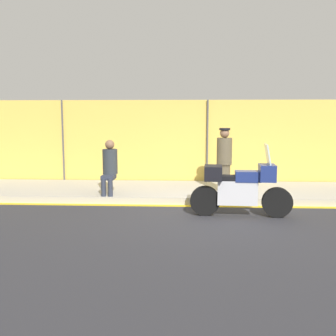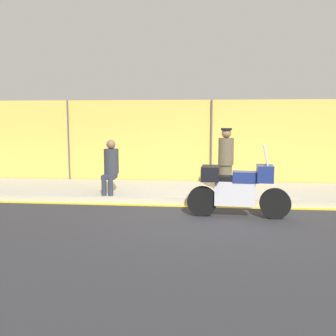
{
  "view_description": "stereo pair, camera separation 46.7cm",
  "coord_description": "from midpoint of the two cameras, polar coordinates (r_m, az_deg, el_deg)",
  "views": [
    {
      "loc": [
        -0.56,
        -8.24,
        2.07
      ],
      "look_at": [
        -1.04,
        1.06,
        0.85
      ],
      "focal_mm": 42.0,
      "sensor_mm": 36.0,
      "label": 1
    },
    {
      "loc": [
        -0.09,
        -8.2,
        2.07
      ],
      "look_at": [
        -1.04,
        1.06,
        0.85
      ],
      "focal_mm": 42.0,
      "sensor_mm": 36.0,
      "label": 2
    }
  ],
  "objects": [
    {
      "name": "curb_paint_stripe",
      "position": [
        9.2,
        4.94,
        -5.55
      ],
      "size": [
        31.95,
        0.18,
        0.01
      ],
      "color": "gold",
      "rests_on": "ground_plane"
    },
    {
      "name": "person_seated_on_curb",
      "position": [
        9.82,
        -9.83,
        0.56
      ],
      "size": [
        0.37,
        0.68,
        1.33
      ],
      "color": "#2D3342",
      "rests_on": "sidewalk"
    },
    {
      "name": "ground_plane",
      "position": [
        8.48,
        5.11,
        -6.69
      ],
      "size": [
        120.0,
        120.0,
        0.0
      ],
      "primitive_type": "plane",
      "color": "#2D2D33"
    },
    {
      "name": "officer_standing",
      "position": [
        10.11,
        6.85,
        1.29
      ],
      "size": [
        0.39,
        0.39,
        1.61
      ],
      "color": "brown",
      "rests_on": "sidewalk"
    },
    {
      "name": "sidewalk",
      "position": [
        10.49,
        4.7,
        -3.46
      ],
      "size": [
        31.95,
        2.5,
        0.17
      ],
      "color": "#ADA89E",
      "rests_on": "ground_plane"
    },
    {
      "name": "motorcycle",
      "position": [
        8.24,
        8.81,
        -2.77
      ],
      "size": [
        2.12,
        0.57,
        1.52
      ],
      "rotation": [
        0.0,
        0.0,
        -0.06
      ],
      "color": "black",
      "rests_on": "ground_plane"
    },
    {
      "name": "storefront_fence",
      "position": [
        11.66,
        4.57,
        3.55
      ],
      "size": [
        30.35,
        0.17,
        2.55
      ],
      "color": "gold",
      "rests_on": "ground_plane"
    }
  ]
}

